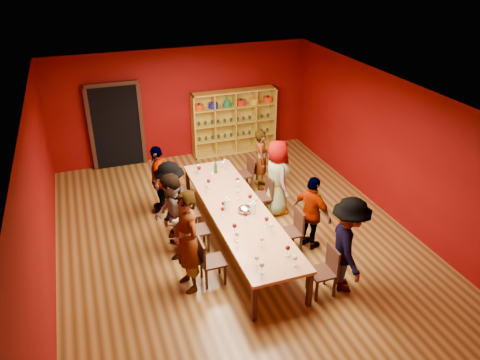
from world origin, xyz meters
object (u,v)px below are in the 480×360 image
(person_left_1, at_px, (187,242))
(person_left_4, at_px, (159,179))
(chair_person_left_2, at_px, (193,228))
(person_left_3, at_px, (171,200))
(tasting_table, at_px, (238,211))
(chair_person_right_0, at_px, (326,268))
(chair_person_left_1, at_px, (208,259))
(person_right_4, at_px, (262,160))
(person_right_0, at_px, (348,245))
(person_left_2, at_px, (172,216))
(person_right_1, at_px, (312,213))
(shelving_unit, at_px, (234,118))
(chair_person_right_1, at_px, (293,229))
(chair_person_right_3, at_px, (265,194))
(wine_bottle, at_px, (216,168))
(chair_person_left_3, at_px, (185,211))
(person_right_3, at_px, (277,177))
(chair_person_right_4, at_px, (246,171))
(spittoon_bowl, at_px, (245,209))
(chair_person_left_4, at_px, (174,188))

(person_left_1, relative_size, person_left_4, 1.21)
(person_left_1, height_order, chair_person_left_2, person_left_1)
(person_left_3, bearing_deg, tasting_table, 81.29)
(tasting_table, xyz_separation_m, chair_person_right_0, (0.91, -1.95, -0.20))
(chair_person_left_2, bearing_deg, chair_person_left_1, -90.00)
(person_left_1, distance_m, person_right_4, 3.97)
(chair_person_right_0, bearing_deg, person_right_0, 0.00)
(chair_person_left_1, height_order, person_left_2, person_left_2)
(person_right_1, bearing_deg, person_right_4, -24.76)
(person_right_0, height_order, person_right_1, person_right_0)
(shelving_unit, distance_m, chair_person_right_1, 5.02)
(chair_person_right_0, bearing_deg, person_right_1, 73.76)
(person_right_1, bearing_deg, chair_person_left_2, 48.73)
(chair_person_right_3, bearing_deg, chair_person_right_0, -90.00)
(chair_person_left_1, xyz_separation_m, wine_bottle, (0.97, 2.69, 0.37))
(shelving_unit, xyz_separation_m, chair_person_left_1, (-2.31, -5.35, -0.49))
(chair_person_left_1, relative_size, chair_person_left_3, 1.00)
(tasting_table, distance_m, wine_bottle, 1.67)
(tasting_table, relative_size, person_left_4, 2.88)
(chair_person_right_0, bearing_deg, chair_person_right_3, 90.00)
(chair_person_left_3, bearing_deg, tasting_table, -36.64)
(shelving_unit, distance_m, person_right_1, 4.98)
(chair_person_left_1, relative_size, person_right_3, 0.52)
(tasting_table, distance_m, person_left_2, 1.32)
(chair_person_left_2, xyz_separation_m, person_left_2, (-0.40, 0.00, 0.35))
(chair_person_left_2, xyz_separation_m, chair_person_right_4, (1.82, 1.97, 0.00))
(person_left_3, xyz_separation_m, person_right_3, (2.36, 0.13, 0.04))
(chair_person_left_1, bearing_deg, person_left_2, 110.92)
(person_left_4, relative_size, person_right_4, 1.04)
(person_left_3, distance_m, spittoon_bowl, 1.52)
(person_left_1, distance_m, chair_person_left_2, 1.19)
(chair_person_right_3, height_order, person_right_3, person_right_3)
(chair_person_right_1, relative_size, chair_person_right_4, 1.00)
(chair_person_left_1, height_order, wine_bottle, wine_bottle)
(chair_person_right_1, bearing_deg, person_left_1, -170.25)
(tasting_table, distance_m, chair_person_left_3, 1.15)
(chair_person_left_4, relative_size, person_right_4, 0.59)
(person_left_4, distance_m, person_right_0, 4.47)
(person_right_1, xyz_separation_m, person_right_4, (0.02, 2.64, -0.02))
(shelving_unit, bearing_deg, tasting_table, -107.92)
(chair_person_left_4, height_order, person_right_0, person_right_0)
(chair_person_right_0, bearing_deg, chair_person_left_1, 153.27)
(shelving_unit, xyz_separation_m, spittoon_bowl, (-1.30, -4.47, -0.17))
(chair_person_left_4, bearing_deg, chair_person_left_1, -90.00)
(person_left_3, bearing_deg, person_right_0, 64.43)
(person_left_2, distance_m, chair_person_right_3, 2.38)
(chair_person_right_4, distance_m, person_right_4, 0.47)
(shelving_unit, bearing_deg, chair_person_right_0, -94.44)
(chair_person_left_1, xyz_separation_m, person_left_4, (-0.32, 2.77, 0.29))
(person_right_4, bearing_deg, person_left_3, 140.02)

